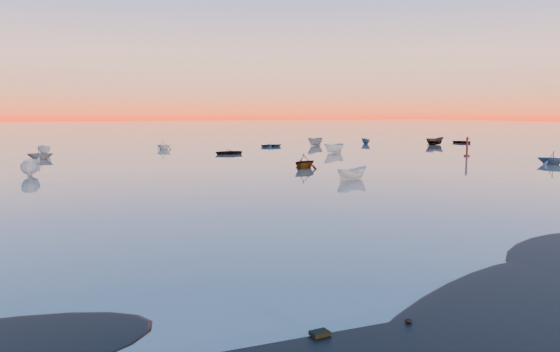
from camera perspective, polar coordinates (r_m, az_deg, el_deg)
ground at (r=118.31m, az=-13.12°, el=3.40°), size 600.00×600.00×0.00m
moored_fleet at (r=72.57m, az=-6.70°, el=1.56°), size 124.00×58.00×1.20m
boat_near_center at (r=52.72m, az=7.52°, el=-0.36°), size 2.21×3.78×1.23m
boat_near_right at (r=75.23m, az=26.49°, el=1.09°), size 3.92×2.78×1.25m
channel_marker at (r=84.59m, az=18.96°, el=2.79°), size 0.86×0.86×3.05m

